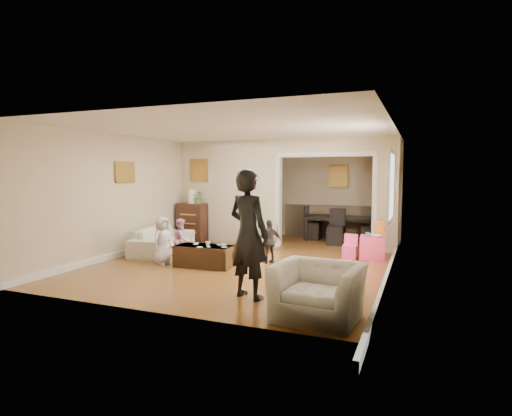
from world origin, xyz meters
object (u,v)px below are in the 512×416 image
at_px(play_table, 373,248).
at_px(sofa, 163,240).
at_px(cyan_cup, 368,234).
at_px(child_kneel_a, 162,241).
at_px(coffee_cup, 208,244).
at_px(table_lamp, 192,196).
at_px(armchair_front, 318,292).
at_px(dresser, 192,223).
at_px(armchair_back, 259,234).
at_px(child_kneel_b, 181,240).
at_px(coffee_table, 205,256).
at_px(dining_table, 341,229).
at_px(child_toddler, 270,242).
at_px(adult_person, 249,234).

bearing_deg(play_table, sofa, -167.65).
xyz_separation_m(cyan_cup, child_kneel_a, (-3.65, -2.01, -0.05)).
bearing_deg(coffee_cup, table_lamp, 126.00).
bearing_deg(coffee_cup, sofa, 149.71).
bearing_deg(coffee_cup, child_kneel_a, -173.99).
height_order(armchair_front, dresser, dresser).
bearing_deg(play_table, armchair_back, 174.69).
relative_size(armchair_front, child_kneel_b, 1.20).
bearing_deg(armchair_front, child_kneel_a, 156.96).
height_order(armchair_front, coffee_table, armchair_front).
bearing_deg(dining_table, table_lamp, -157.02).
bearing_deg(coffee_table, table_lamp, 125.00).
distance_m(coffee_table, child_kneel_b, 0.80).
xyz_separation_m(sofa, child_kneel_a, (0.73, -1.08, 0.18)).
bearing_deg(child_toddler, armchair_front, 76.79).
bearing_deg(dresser, child_kneel_a, -71.73).
relative_size(sofa, armchair_back, 2.56).
bearing_deg(child_toddler, coffee_table, -8.37).
bearing_deg(coffee_table, child_toddler, 35.54).
relative_size(play_table, cyan_cup, 6.24).
distance_m(coffee_cup, cyan_cup, 3.31).
distance_m(coffee_table, cyan_cup, 3.37).
distance_m(armchair_front, dresser, 6.21).
bearing_deg(child_toddler, dining_table, -147.96).
height_order(sofa, coffee_cup, sofa).
xyz_separation_m(coffee_table, adult_person, (1.55, -1.51, 0.72)).
bearing_deg(sofa, coffee_cup, -128.62).
distance_m(play_table, cyan_cup, 0.30).
distance_m(play_table, child_kneel_b, 3.95).
xyz_separation_m(coffee_table, play_table, (2.90, 1.91, 0.04)).
bearing_deg(coffee_table, armchair_front, -36.52).
xyz_separation_m(coffee_cup, play_table, (2.80, 1.96, -0.21)).
xyz_separation_m(adult_person, child_toddler, (-0.50, 2.26, -0.49)).
bearing_deg(armchair_front, armchair_back, 124.47).
height_order(dresser, table_lamp, table_lamp).
xyz_separation_m(child_kneel_a, child_kneel_b, (0.15, 0.45, -0.04)).
height_order(sofa, play_table, sofa).
relative_size(dresser, child_toddler, 1.16).
bearing_deg(adult_person, child_kneel_a, -10.24).
distance_m(dresser, child_toddler, 3.22).
relative_size(coffee_cup, cyan_cup, 1.20).
height_order(armchair_front, play_table, armchair_front).
height_order(dresser, cyan_cup, dresser).
height_order(adult_person, child_kneel_a, adult_person).
bearing_deg(play_table, child_toddler, -147.81).
bearing_deg(armchair_back, cyan_cup, 132.47).
relative_size(dresser, table_lamp, 2.77).
height_order(adult_person, child_kneel_b, adult_person).
distance_m(armchair_front, coffee_cup, 3.21).
height_order(sofa, cyan_cup, sofa).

